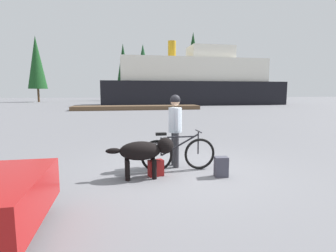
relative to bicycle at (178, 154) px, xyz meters
The scene contains 12 objects.
ground_plane 0.42m from the bicycle, 76.18° to the right, with size 160.00×160.00×0.00m, color slate.
bicycle is the anchor object (origin of this frame).
person_cyclist 0.75m from the bicycle, 88.79° to the left, with size 0.32×0.53×1.75m.
dog 0.91m from the bicycle, 155.06° to the right, with size 1.42×0.47×0.85m.
backpack 1.03m from the bicycle, 36.91° to the right, with size 0.28×0.20×0.43m, color #3F3F4C.
handbag_pannier 0.68m from the bicycle, 151.29° to the right, with size 0.32×0.18×0.35m, color maroon.
dock_pier 21.49m from the bicycle, 88.50° to the left, with size 12.89×2.44×0.40m, color brown.
ferry_boat 32.60m from the bicycle, 73.19° to the left, with size 25.44×7.04×8.82m.
pine_tree_far_left 48.16m from the bicycle, 108.74° to the left, with size 3.25×3.25×11.56m.
pine_tree_center 46.81m from the bicycle, 85.53° to the left, with size 3.65×3.65×10.91m.
pine_tree_far_right 47.65m from the bicycle, 73.57° to the left, with size 3.72×3.72×13.31m.
pine_tree_mid_back 52.70m from the bicycle, 90.06° to the left, with size 2.82×2.82×11.96m.
Camera 1 is at (-1.37, -5.66, 1.81)m, focal length 28.11 mm.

